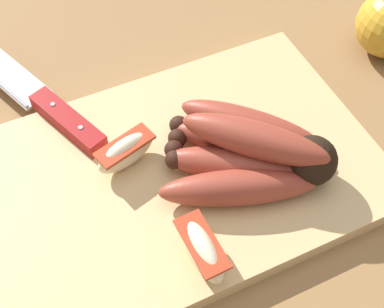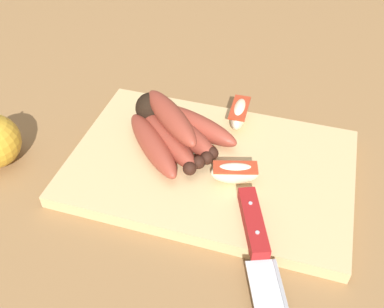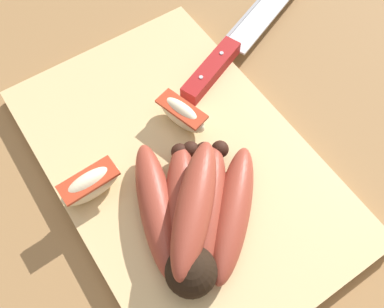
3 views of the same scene
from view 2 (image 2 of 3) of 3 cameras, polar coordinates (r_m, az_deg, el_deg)
ground_plane at (r=0.64m, az=0.69°, el=-1.95°), size 6.00×6.00×0.00m
cutting_board at (r=0.64m, az=2.45°, el=-1.59°), size 0.40×0.26×0.02m
banana_bunch at (r=0.65m, az=-2.64°, el=3.25°), size 0.18×0.17×0.06m
chefs_knife at (r=0.52m, az=8.95°, el=-13.08°), size 0.13×0.27×0.02m
apple_wedge_near at (r=0.59m, az=5.59°, el=-2.43°), size 0.07×0.04×0.03m
apple_wedge_middle at (r=0.68m, az=6.14°, el=5.26°), size 0.03×0.07×0.04m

